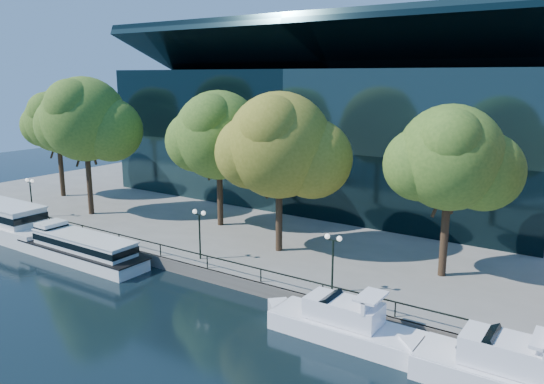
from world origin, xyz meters
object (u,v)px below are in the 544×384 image
Objects in this scene: tree_0 at (58,123)px; tree_2 at (220,137)px; tree_1 at (85,121)px; lamp_2 at (333,250)px; lamp_1 at (199,223)px; tree_3 at (281,148)px; lamp_0 at (30,189)px; cruiser_near at (344,324)px; cruiser_far at (508,372)px; tour_boat at (78,246)px; large_vessel at (4,221)px; tree_4 at (452,160)px.

tree_2 reaches higher than tree_0.
tree_1 reaches higher than lamp_2.
tree_0 is 3.16× the size of lamp_1.
tree_3 is at bearing 2.66° from tree_1.
tree_2 reaches higher than lamp_1.
lamp_0 is at bearing 180.00° from lamp_2.
lamp_2 is at bearing -10.81° from tree_0.
cruiser_near is 0.77× the size of tree_1.
cruiser_far is 0.78× the size of tree_1.
tree_2 reaches higher than tour_boat.
tree_0 is 0.97× the size of tree_2.
tree_0 is (-52.73, 12.04, 8.75)m from cruiser_far.
tree_2 is 11.30m from lamp_1.
lamp_1 is (22.42, 3.45, 2.53)m from large_vessel.
cruiser_near is 0.99× the size of cruiser_far.
large_vessel is 46.20m from cruiser_far.
lamp_0 is (-12.74, 3.88, 2.79)m from tour_boat.
tree_2 is at bearing 25.05° from lamp_0.
lamp_1 reaches higher than cruiser_far.
cruiser_far is at bearing -5.19° from lamp_0.
cruiser_near is at bearing -41.03° from tree_3.
cruiser_far is 0.85× the size of tree_2.
tree_1 is 9.01m from lamp_0.
tour_boat is 1.18× the size of tree_4.
cruiser_far is 2.76× the size of lamp_0.
cruiser_far is at bearing -2.65° from cruiser_near.
lamp_1 is at bearing 180.00° from lamp_2.
lamp_2 is at bearing 0.00° from lamp_0.
tree_3 is 1.06× the size of tree_4.
tree_2 is 19.53m from lamp_2.
cruiser_near is at bearing -103.45° from tree_4.
tree_3 is 10.85m from lamp_2.
large_vessel is at bearing -171.26° from lamp_1.
tree_4 is 3.10× the size of lamp_0.
tree_4 is (13.04, 1.93, -0.12)m from tree_3.
tour_boat is at bearing -179.87° from cruiser_near.
lamp_0 reaches higher than large_vessel.
cruiser_near is at bearing -5.80° from lamp_0.
tree_2 is 9.61m from tree_3.
tree_1 is at bearing -175.24° from tree_4.
cruiser_far is 47.08m from lamp_0.
tree_0 is (-6.53, 11.24, 8.45)m from large_vessel.
tree_4 is 19.52m from lamp_1.
cruiser_far is 24.32m from lamp_1.
tour_boat is 22.65m from lamp_2.
large_vessel is 29.22m from tree_3.
tree_4 is at bearing 119.66° from cruiser_far.
tour_boat is at bearing -147.91° from tree_3.
cruiser_near is 15.43m from lamp_1.
large_vessel is at bearing -161.97° from tree_3.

